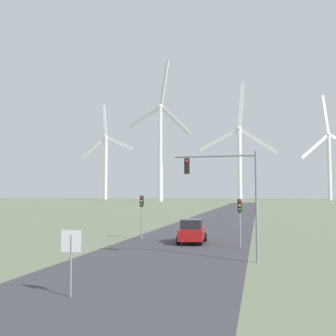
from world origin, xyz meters
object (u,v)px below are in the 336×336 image
at_px(wind_turbine_left, 161,142).
at_px(wind_turbine_right, 329,157).
at_px(traffic_light_post_near_left, 142,207).
at_px(traffic_light_mast_overhead, 227,183).
at_px(stop_sign_near, 71,250).
at_px(wind_turbine_far_left, 106,160).
at_px(traffic_light_post_near_right, 240,212).
at_px(wind_turbine_center, 240,154).
at_px(car_approaching, 192,231).

height_order(wind_turbine_left, wind_turbine_right, wind_turbine_left).
xyz_separation_m(traffic_light_post_near_left, traffic_light_mast_overhead, (7.84, -9.19, 1.76)).
bearing_deg(stop_sign_near, traffic_light_mast_overhead, 60.55).
relative_size(wind_turbine_far_left, wind_turbine_right, 1.04).
bearing_deg(traffic_light_post_near_right, wind_turbine_far_left, 114.30).
height_order(wind_turbine_far_left, wind_turbine_center, wind_turbine_far_left).
bearing_deg(wind_turbine_center, traffic_light_post_near_left, -89.99).
xyz_separation_m(stop_sign_near, car_approaching, (1.74, 16.53, -0.79)).
bearing_deg(stop_sign_near, car_approaching, 83.98).
bearing_deg(wind_turbine_left, wind_turbine_far_left, 132.59).
xyz_separation_m(wind_turbine_left, wind_turbine_center, (37.83, 22.17, -4.72)).
bearing_deg(wind_turbine_center, traffic_light_post_near_right, -87.41).
bearing_deg(traffic_light_post_near_right, car_approaching, 154.79).
relative_size(traffic_light_post_near_right, wind_turbine_right, 0.06).
distance_m(stop_sign_near, car_approaching, 16.64).
bearing_deg(wind_turbine_right, car_approaching, -102.02).
relative_size(traffic_light_post_near_right, wind_turbine_left, 0.05).
relative_size(traffic_light_post_near_right, traffic_light_mast_overhead, 0.55).
xyz_separation_m(car_approaching, wind_turbine_left, (-42.41, 159.16, 28.89)).
xyz_separation_m(traffic_light_post_near_right, wind_turbine_right, (41.53, 214.11, 22.36)).
height_order(traffic_light_post_near_left, traffic_light_mast_overhead, traffic_light_mast_overhead).
relative_size(traffic_light_post_near_left, traffic_light_post_near_right, 1.06).
xyz_separation_m(traffic_light_mast_overhead, wind_turbine_right, (41.92, 219.96, 20.45)).
xyz_separation_m(traffic_light_mast_overhead, wind_turbine_center, (-7.88, 188.92, 20.67)).
bearing_deg(traffic_light_post_near_right, wind_turbine_right, 79.02).
bearing_deg(traffic_light_mast_overhead, car_approaching, 113.53).
height_order(car_approaching, wind_turbine_far_left, wind_turbine_far_left).
bearing_deg(car_approaching, traffic_light_mast_overhead, -66.47).
xyz_separation_m(traffic_light_post_near_right, wind_turbine_center, (-8.27, 183.07, 22.59)).
height_order(traffic_light_post_near_left, car_approaching, traffic_light_post_near_left).
height_order(wind_turbine_center, wind_turbine_right, wind_turbine_center).
bearing_deg(car_approaching, stop_sign_near, -96.02).
height_order(traffic_light_mast_overhead, wind_turbine_right, wind_turbine_right).
relative_size(stop_sign_near, wind_turbine_center, 0.04).
distance_m(stop_sign_near, traffic_light_post_near_right, 15.78).
distance_m(traffic_light_post_near_right, wind_turbine_right, 219.24).
distance_m(wind_turbine_left, wind_turbine_center, 44.11).
distance_m(wind_turbine_far_left, wind_turbine_right, 139.86).
bearing_deg(traffic_light_mast_overhead, wind_turbine_right, 79.21).
distance_m(wind_turbine_far_left, wind_turbine_center, 96.44).
distance_m(traffic_light_mast_overhead, car_approaching, 8.99).
distance_m(traffic_light_post_near_right, traffic_light_mast_overhead, 6.17).
distance_m(traffic_light_post_near_left, wind_turbine_right, 217.70).
distance_m(car_approaching, wind_turbine_left, 167.22).
height_order(stop_sign_near, traffic_light_post_near_left, traffic_light_post_near_left).
distance_m(stop_sign_near, traffic_light_mast_overhead, 10.62).
bearing_deg(wind_turbine_left, car_approaching, -75.08).
height_order(traffic_light_mast_overhead, car_approaching, traffic_light_mast_overhead).
relative_size(traffic_light_post_near_left, car_approaching, 0.86).
bearing_deg(wind_turbine_right, stop_sign_near, -101.60).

